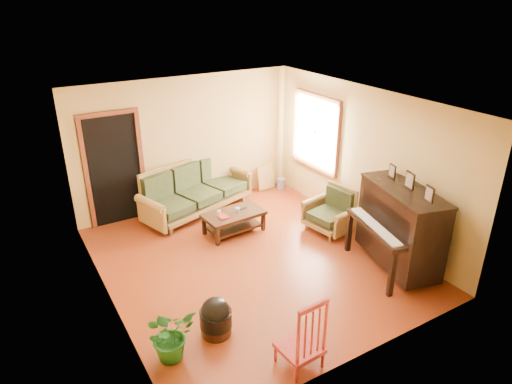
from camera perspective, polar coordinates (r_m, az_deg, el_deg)
floor at (r=7.54m, az=-0.49°, el=-8.49°), size 5.00×5.00×0.00m
doorway at (r=8.71m, az=-17.23°, el=2.57°), size 1.08×0.16×2.05m
window at (r=9.05m, az=7.50°, el=7.45°), size 0.12×1.36×1.46m
sofa at (r=8.95m, az=-7.39°, el=0.36°), size 2.47×1.60×0.98m
coffee_table at (r=8.27m, az=-2.78°, el=-3.82°), size 1.12×0.66×0.39m
armchair at (r=8.31m, az=9.18°, el=-2.35°), size 0.90×0.93×0.81m
piano at (r=7.39m, az=17.53°, el=-4.42°), size 1.24×1.70×1.35m
footstool at (r=6.05m, az=-5.04°, el=-15.74°), size 0.41×0.41×0.39m
red_chair at (r=5.47m, az=5.56°, el=-16.90°), size 0.49×0.53×0.98m
leaning_frame at (r=9.98m, az=1.25°, el=1.87°), size 0.44×0.13×0.57m
ceramic_crock at (r=10.11m, az=3.13°, el=1.09°), size 0.23×0.23×0.23m
potted_plant at (r=5.73m, az=-10.65°, el=-17.13°), size 0.69×0.63×0.66m
book at (r=7.99m, az=-4.66°, el=-3.24°), size 0.18×0.23×0.02m
candle at (r=8.05m, az=-4.63°, el=-2.68°), size 0.07×0.07×0.11m
glass_jar at (r=8.22m, az=-2.32°, el=-2.18°), size 0.10×0.10×0.06m
remote at (r=8.30m, az=-1.68°, el=-2.08°), size 0.15×0.07×0.01m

